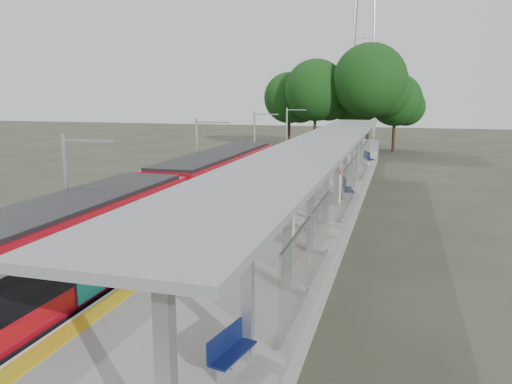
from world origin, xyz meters
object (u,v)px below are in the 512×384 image
bench_near (230,350)px  litter_bin (312,221)px  train (160,208)px  bench_far (368,158)px  bench_mid (346,188)px  info_pillar_far (337,188)px  info_pillar_near (290,227)px

bench_near → litter_bin: litter_bin is taller
train → bench_far: size_ratio=16.37×
train → bench_mid: 11.62m
info_pillar_far → bench_near: bearing=-84.3°
bench_far → info_pillar_near: size_ratio=1.00×
train → bench_far: (7.10, 23.72, -0.47)m
info_pillar_near → bench_far: bearing=89.7°
bench_near → info_pillar_near: size_ratio=0.84×
bench_far → litter_bin: bench_far is taller
bench_near → info_pillar_far: (0.09, 17.55, 0.30)m
train → info_pillar_near: (5.65, -0.28, -0.32)m
bench_far → info_pillar_far: 15.61m
bench_near → bench_far: bench_far is taller
bench_mid → bench_near: bearing=-102.4°
info_pillar_near → train: bearing=-179.7°
bench_mid → info_pillar_far: bearing=-116.9°
info_pillar_far → litter_bin: size_ratio=1.77×
bench_near → bench_mid: (0.46, 18.83, 0.11)m
bench_mid → info_pillar_near: info_pillar_near is taller
train → info_pillar_far: bearing=51.6°
bench_far → train: bearing=-127.9°
info_pillar_near → info_pillar_far: bearing=87.8°
train → bench_near: train is taller
bench_near → info_pillar_far: size_ratio=0.77×
info_pillar_far → litter_bin: 6.35m
bench_near → litter_bin: (-0.17, 11.20, 0.03)m
bench_near → info_pillar_far: bearing=101.8°
bench_mid → info_pillar_near: bearing=-107.8°
bench_near → info_pillar_far: 17.55m
bench_mid → info_pillar_far: (-0.37, -1.29, 0.19)m
info_pillar_near → litter_bin: size_ratio=1.63×
train → info_pillar_near: train is taller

